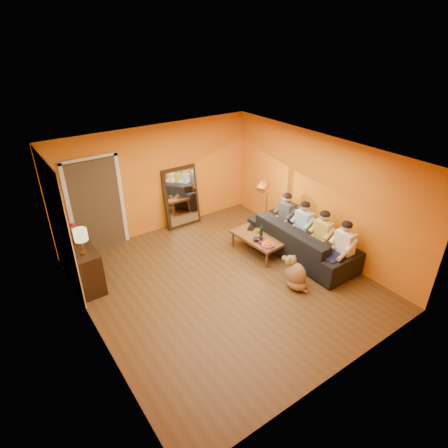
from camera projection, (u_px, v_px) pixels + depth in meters
room_shell at (213, 218)px, 7.11m from camera, size 5.00×5.50×2.60m
white_accent at (58, 225)px, 6.85m from camera, size 0.02×1.90×2.58m
doorway_recess at (95, 204)px, 8.24m from camera, size 1.06×0.30×2.10m
door_jamb_left at (70, 213)px, 7.87m from camera, size 0.08×0.06×2.20m
door_jamb_right at (122, 200)px, 8.45m from camera, size 0.08×0.06×2.20m
door_header at (88, 159)px, 7.65m from camera, size 1.22×0.06×0.08m
mirror_frame at (181, 197)px, 9.28m from camera, size 0.92×0.27×1.51m
mirror_glass at (182, 198)px, 9.25m from camera, size 0.78×0.21×1.35m
sideboard at (84, 265)px, 7.24m from camera, size 0.44×1.18×0.85m
table_lamp at (82, 242)px, 6.70m from camera, size 0.24×0.24×0.51m
sofa at (301, 239)px, 8.21m from camera, size 2.58×1.01×0.75m
coffee_table at (257, 244)px, 8.34m from camera, size 0.70×1.26×0.42m
floor_lamp at (266, 212)px, 8.65m from camera, size 0.37×0.33×1.44m
dog at (296, 272)px, 7.19m from camera, size 0.47×0.64×0.68m
person_far_left at (344, 248)px, 7.44m from camera, size 0.70×0.44×1.22m
person_mid_left at (323, 237)px, 7.84m from camera, size 0.70×0.44×1.22m
person_mid_right at (303, 227)px, 8.24m from camera, size 0.70×0.44×1.22m
person_far_right at (286, 217)px, 8.63m from camera, size 0.70×0.44×1.22m
fruit_bowl at (268, 243)px, 7.83m from camera, size 0.26×0.26×0.16m
wine_bottle at (261, 231)px, 8.16m from camera, size 0.07×0.07×0.31m
tumbler at (259, 231)px, 8.37m from camera, size 0.11×0.11×0.08m
laptop at (254, 227)px, 8.58m from camera, size 0.42×0.39×0.03m
book_lower at (257, 242)px, 8.00m from camera, size 0.20×0.27×0.03m
book_mid at (257, 241)px, 8.00m from camera, size 0.21×0.26×0.02m
book_upper at (258, 241)px, 7.97m from camera, size 0.25×0.25×0.02m
vase at (75, 237)px, 7.18m from camera, size 0.17×0.17×0.18m
flowers at (73, 226)px, 7.07m from camera, size 0.17×0.17×0.42m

